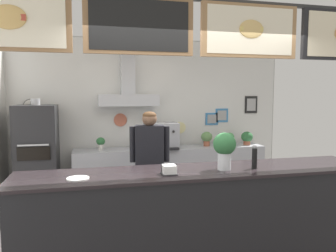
{
  "coord_description": "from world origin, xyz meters",
  "views": [
    {
      "loc": [
        -1.08,
        -3.36,
        1.85
      ],
      "look_at": [
        -0.09,
        0.83,
        1.44
      ],
      "focal_mm": 35.22,
      "sensor_mm": 36.0,
      "label": 1
    }
  ],
  "objects_px": {
    "potted_sage": "(207,138)",
    "basil_vase": "(224,149)",
    "espresso_machine": "(161,136)",
    "pepper_grinder": "(255,157)",
    "potted_rosemary": "(229,138)",
    "condiment_plate": "(78,178)",
    "pizza_oven": "(38,158)",
    "potted_oregano": "(247,137)",
    "shop_worker": "(150,164)",
    "potted_thyme": "(101,143)",
    "napkin_holder": "(169,170)"
  },
  "relations": [
    {
      "from": "potted_rosemary",
      "to": "basil_vase",
      "type": "distance_m",
      "value": 2.82
    },
    {
      "from": "espresso_machine",
      "to": "pepper_grinder",
      "type": "height_order",
      "value": "espresso_machine"
    },
    {
      "from": "pepper_grinder",
      "to": "basil_vase",
      "type": "height_order",
      "value": "basil_vase"
    },
    {
      "from": "shop_worker",
      "to": "pepper_grinder",
      "type": "relative_size",
      "value": 6.51
    },
    {
      "from": "potted_thyme",
      "to": "napkin_holder",
      "type": "height_order",
      "value": "napkin_holder"
    },
    {
      "from": "pizza_oven",
      "to": "potted_rosemary",
      "type": "bearing_deg",
      "value": 2.17
    },
    {
      "from": "potted_rosemary",
      "to": "potted_thyme",
      "type": "height_order",
      "value": "potted_rosemary"
    },
    {
      "from": "potted_rosemary",
      "to": "basil_vase",
      "type": "relative_size",
      "value": 0.62
    },
    {
      "from": "potted_sage",
      "to": "pepper_grinder",
      "type": "distance_m",
      "value": 2.6
    },
    {
      "from": "potted_thyme",
      "to": "basil_vase",
      "type": "height_order",
      "value": "basil_vase"
    },
    {
      "from": "espresso_machine",
      "to": "basil_vase",
      "type": "xyz_separation_m",
      "value": [
        0.12,
        -2.52,
        0.17
      ]
    },
    {
      "from": "shop_worker",
      "to": "condiment_plate",
      "type": "xyz_separation_m",
      "value": [
        -0.91,
        -1.46,
        0.22
      ]
    },
    {
      "from": "pizza_oven",
      "to": "potted_sage",
      "type": "bearing_deg",
      "value": 2.5
    },
    {
      "from": "shop_worker",
      "to": "pepper_grinder",
      "type": "bearing_deg",
      "value": 130.47
    },
    {
      "from": "espresso_machine",
      "to": "potted_thyme",
      "type": "height_order",
      "value": "espresso_machine"
    },
    {
      "from": "condiment_plate",
      "to": "espresso_machine",
      "type": "bearing_deg",
      "value": 62.89
    },
    {
      "from": "potted_rosemary",
      "to": "condiment_plate",
      "type": "height_order",
      "value": "potted_rosemary"
    },
    {
      "from": "napkin_holder",
      "to": "basil_vase",
      "type": "distance_m",
      "value": 0.61
    },
    {
      "from": "shop_worker",
      "to": "potted_oregano",
      "type": "relative_size",
      "value": 6.64
    },
    {
      "from": "basil_vase",
      "to": "potted_oregano",
      "type": "bearing_deg",
      "value": 58.88
    },
    {
      "from": "potted_oregano",
      "to": "condiment_plate",
      "type": "height_order",
      "value": "potted_oregano"
    },
    {
      "from": "shop_worker",
      "to": "potted_rosemary",
      "type": "xyz_separation_m",
      "value": [
        1.69,
        1.14,
        0.17
      ]
    },
    {
      "from": "potted_thyme",
      "to": "potted_oregano",
      "type": "bearing_deg",
      "value": -0.64
    },
    {
      "from": "potted_oregano",
      "to": "condiment_plate",
      "type": "bearing_deg",
      "value": -138.94
    },
    {
      "from": "shop_worker",
      "to": "potted_sage",
      "type": "bearing_deg",
      "value": -127.64
    },
    {
      "from": "potted_rosemary",
      "to": "espresso_machine",
      "type": "bearing_deg",
      "value": -178.55
    },
    {
      "from": "espresso_machine",
      "to": "basil_vase",
      "type": "distance_m",
      "value": 2.52
    },
    {
      "from": "shop_worker",
      "to": "basil_vase",
      "type": "bearing_deg",
      "value": 120.1
    },
    {
      "from": "potted_oregano",
      "to": "basil_vase",
      "type": "relative_size",
      "value": 0.65
    },
    {
      "from": "pizza_oven",
      "to": "potted_thyme",
      "type": "relative_size",
      "value": 8.41
    },
    {
      "from": "potted_sage",
      "to": "pizza_oven",
      "type": "bearing_deg",
      "value": -177.5
    },
    {
      "from": "potted_rosemary",
      "to": "potted_thyme",
      "type": "bearing_deg",
      "value": 179.76
    },
    {
      "from": "pizza_oven",
      "to": "basil_vase",
      "type": "distance_m",
      "value": 3.26
    },
    {
      "from": "potted_sage",
      "to": "basil_vase",
      "type": "distance_m",
      "value": 2.66
    },
    {
      "from": "potted_rosemary",
      "to": "napkin_holder",
      "type": "xyz_separation_m",
      "value": [
        -1.77,
        -2.6,
        0.09
      ]
    },
    {
      "from": "shop_worker",
      "to": "potted_thyme",
      "type": "relative_size",
      "value": 7.62
    },
    {
      "from": "potted_rosemary",
      "to": "pepper_grinder",
      "type": "xyz_separation_m",
      "value": [
        -0.86,
        -2.57,
        0.17
      ]
    },
    {
      "from": "potted_sage",
      "to": "condiment_plate",
      "type": "relative_size",
      "value": 1.29
    },
    {
      "from": "pizza_oven",
      "to": "potted_oregano",
      "type": "xyz_separation_m",
      "value": [
        3.66,
        0.11,
        0.21
      ]
    },
    {
      "from": "pizza_oven",
      "to": "basil_vase",
      "type": "height_order",
      "value": "pizza_oven"
    },
    {
      "from": "potted_sage",
      "to": "basil_vase",
      "type": "bearing_deg",
      "value": -106.19
    },
    {
      "from": "espresso_machine",
      "to": "potted_thyme",
      "type": "relative_size",
      "value": 2.68
    },
    {
      "from": "shop_worker",
      "to": "napkin_holder",
      "type": "height_order",
      "value": "shop_worker"
    },
    {
      "from": "potted_sage",
      "to": "pepper_grinder",
      "type": "xyz_separation_m",
      "value": [
        -0.42,
        -2.57,
        0.15
      ]
    },
    {
      "from": "espresso_machine",
      "to": "basil_vase",
      "type": "relative_size",
      "value": 1.51
    },
    {
      "from": "pepper_grinder",
      "to": "basil_vase",
      "type": "relative_size",
      "value": 0.66
    },
    {
      "from": "condiment_plate",
      "to": "pepper_grinder",
      "type": "bearing_deg",
      "value": 0.86
    },
    {
      "from": "potted_oregano",
      "to": "pizza_oven",
      "type": "bearing_deg",
      "value": -178.35
    },
    {
      "from": "pizza_oven",
      "to": "napkin_holder",
      "type": "height_order",
      "value": "pizza_oven"
    },
    {
      "from": "pizza_oven",
      "to": "potted_sage",
      "type": "relative_size",
      "value": 6.89
    }
  ]
}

